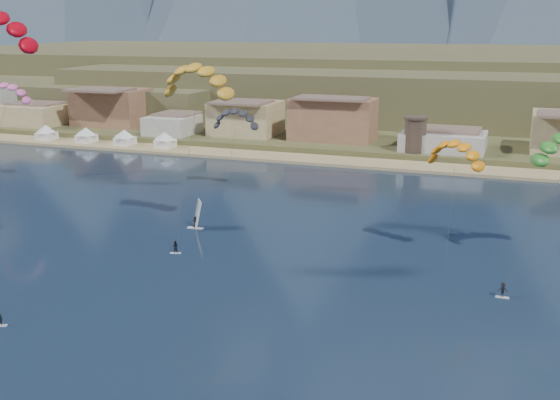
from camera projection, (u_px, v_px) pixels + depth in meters
name	position (u px, v px, depth m)	size (l,w,h in m)	color
ground	(162.00, 390.00, 62.36)	(2400.00, 2400.00, 0.00)	black
beach	(387.00, 164.00, 158.86)	(2200.00, 12.00, 0.90)	tan
land	(492.00, 61.00, 572.52)	(2200.00, 900.00, 4.00)	brown
foothills	(508.00, 83.00, 264.56)	(940.00, 210.00, 18.00)	brown
town	(252.00, 115.00, 184.45)	(400.00, 24.00, 12.00)	beige
watchtower	(415.00, 134.00, 162.97)	(5.82, 5.82, 8.60)	#47382D
beach_tents	(104.00, 132.00, 182.74)	(43.40, 6.40, 5.00)	white
kitesurfer_yellow	(197.00, 76.00, 102.52)	(12.55, 13.94, 27.75)	silver
distant_kite_pink	(6.00, 90.00, 135.45)	(10.52, 7.29, 22.28)	#262626
distant_kite_dark	(235.00, 115.00, 131.96)	(9.63, 6.28, 17.99)	#262626
distant_kite_orange	(456.00, 149.00, 94.11)	(9.35, 7.46, 18.41)	#262626
windsurfer	(196.00, 220.00, 110.40)	(2.66, 2.89, 4.72)	silver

